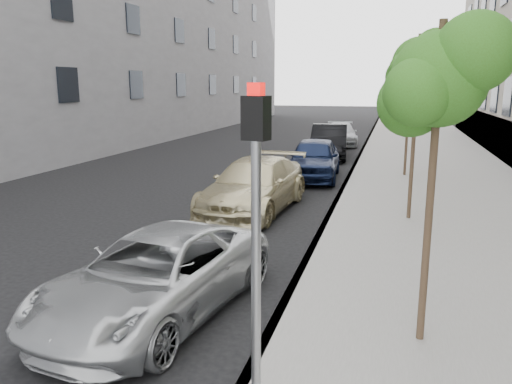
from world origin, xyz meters
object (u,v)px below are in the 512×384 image
at_px(tree_mid, 420,64).
at_px(sedan_blue, 314,158).
at_px(suv, 254,185).
at_px(tree_near, 442,80).
at_px(signal_pole, 256,216).
at_px(sedan_black, 329,141).
at_px(minivan, 157,275).
at_px(sedan_rear, 341,134).
at_px(tree_far, 411,76).

height_order(tree_mid, sedan_blue, tree_mid).
relative_size(suv, sedan_blue, 1.11).
distance_m(tree_near, signal_pole, 2.99).
height_order(tree_near, sedan_black, tree_near).
distance_m(suv, sedan_black, 11.28).
bearing_deg(suv, sedan_blue, 85.41).
bearing_deg(suv, sedan_black, 90.93).
bearing_deg(sedan_black, minivan, -96.51).
bearing_deg(tree_near, signal_pole, -132.14).
xyz_separation_m(tree_near, sedan_rear, (-3.51, 23.20, -2.93)).
bearing_deg(tree_far, tree_near, -90.00).
relative_size(tree_mid, signal_pole, 1.38).
relative_size(sedan_blue, sedan_rear, 1.02).
bearing_deg(sedan_rear, tree_mid, -85.61).
distance_m(signal_pole, minivan, 3.34).
bearing_deg(tree_far, sedan_blue, -164.70).
distance_m(tree_mid, signal_pole, 8.85).
bearing_deg(tree_near, minivan, 179.88).
xyz_separation_m(signal_pole, sedan_black, (-1.74, 19.94, -1.45)).
distance_m(sedan_blue, sedan_black, 5.88).
bearing_deg(sedan_rear, suv, -99.97).
bearing_deg(sedan_blue, sedan_black, 87.98).
height_order(sedan_blue, sedan_rear, sedan_blue).
bearing_deg(minivan, sedan_black, 97.36).
xyz_separation_m(tree_near, signal_pole, (-1.79, -1.98, -1.33)).
relative_size(suv, sedan_black, 1.04).
height_order(sedan_black, sedan_rear, sedan_black).
bearing_deg(minivan, sedan_rear, 97.60).
xyz_separation_m(minivan, sedan_blue, (0.56, 12.07, 0.14)).
xyz_separation_m(tree_far, minivan, (-3.93, -12.99, -3.17)).
bearing_deg(tree_far, tree_mid, -90.00).
height_order(signal_pole, sedan_black, signal_pole).
distance_m(tree_mid, sedan_rear, 17.39).
bearing_deg(tree_mid, sedan_blue, 121.14).
distance_m(tree_near, sedan_blue, 12.85).
distance_m(tree_near, suv, 8.42).
bearing_deg(signal_pole, tree_near, 61.15).
relative_size(signal_pole, sedan_black, 0.70).
bearing_deg(minivan, tree_near, 8.52).
relative_size(minivan, sedan_black, 0.95).
distance_m(sedan_blue, sedan_rear, 11.12).
height_order(tree_far, suv, tree_far).
xyz_separation_m(tree_near, tree_far, (0.00, 13.00, 0.24)).
bearing_deg(sedan_rear, signal_pole, -93.58).
bearing_deg(sedan_blue, tree_mid, -62.45).
height_order(tree_mid, suv, tree_mid).
xyz_separation_m(tree_mid, signal_pole, (-1.79, -8.48, -1.76)).
height_order(tree_far, sedan_blue, tree_far).
distance_m(tree_near, sedan_rear, 23.64).
height_order(suv, sedan_black, sedan_black).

